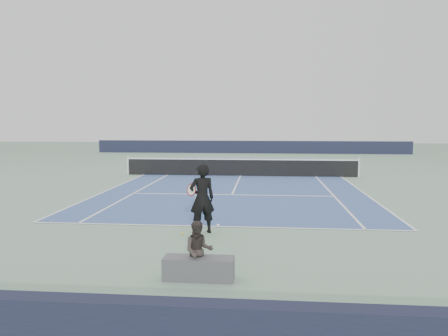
# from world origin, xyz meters

# --- Properties ---
(ground) EXTENTS (80.00, 80.00, 0.00)m
(ground) POSITION_xyz_m (0.00, 0.00, 0.00)
(ground) COLOR gray
(court_surface) EXTENTS (10.97, 23.77, 0.01)m
(court_surface) POSITION_xyz_m (0.00, 0.00, 0.01)
(court_surface) COLOR #3C578F
(court_surface) RESTS_ON ground
(tennis_net) EXTENTS (12.90, 0.10, 1.07)m
(tennis_net) POSITION_xyz_m (0.00, 0.00, 0.50)
(tennis_net) COLOR silver
(tennis_net) RESTS_ON ground
(windscreen_far) EXTENTS (30.00, 0.25, 1.20)m
(windscreen_far) POSITION_xyz_m (0.00, 17.88, 0.60)
(windscreen_far) COLOR black
(windscreen_far) RESTS_ON ground
(tennis_player) EXTENTS (0.88, 0.74, 1.88)m
(tennis_player) POSITION_xyz_m (-0.34, -12.58, 0.94)
(tennis_player) COLOR black
(tennis_player) RESTS_ON ground
(tennis_ball) EXTENTS (0.07, 0.07, 0.07)m
(tennis_ball) POSITION_xyz_m (-0.83, -12.86, 0.03)
(tennis_ball) COLOR yellow
(tennis_ball) RESTS_ON ground
(spectator_bench) EXTENTS (1.39, 0.67, 1.15)m
(spectator_bench) POSITION_xyz_m (0.10, -16.05, 0.39)
(spectator_bench) COLOR #505054
(spectator_bench) RESTS_ON ground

